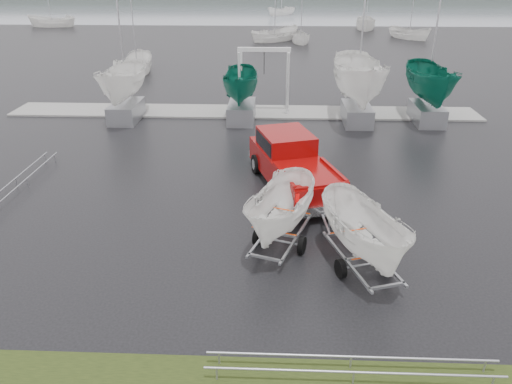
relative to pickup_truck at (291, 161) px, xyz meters
name	(u,v)px	position (x,y,z in m)	size (l,w,h in m)	color
ground_plane	(224,199)	(-2.79, -1.55, -1.14)	(120.00, 120.00, 0.00)	black
lake	(269,4)	(-2.79, 98.45, -1.15)	(300.00, 300.00, 0.00)	gray
dock	(244,112)	(-2.79, 11.45, -1.09)	(30.00, 3.00, 0.12)	#979691
pickup_truck	(291,161)	(0.00, 0.00, 0.00)	(4.15, 6.97, 2.19)	#800707
trailer_hitched	(369,190)	(2.10, -6.50, 1.65)	(2.23, 3.79, 5.16)	#999BA1
trailer_parked	(283,172)	(-0.44, -5.14, 1.64)	(2.29, 3.79, 5.14)	#999BA1
boat_hoist	(264,71)	(-1.50, 11.45, 1.53)	(3.30, 2.18, 4.12)	silver
keelboat_0	(121,60)	(-9.90, 9.45, 2.53)	(2.32, 3.20, 10.49)	#999BA1
keelboat_1	(241,68)	(-2.81, 9.65, 2.06)	(2.05, 3.20, 6.56)	#999BA1
keelboat_2	(363,45)	(4.18, 9.45, 3.45)	(2.89, 3.20, 11.07)	#999BA1
keelboat_3	(435,58)	(8.43, 9.75, 2.69)	(2.42, 3.20, 10.59)	#999BA1
mast_rack_0	(21,179)	(-11.79, -0.55, -0.79)	(0.56, 6.50, 0.06)	#999BA1
mast_rack_2	(353,364)	(1.21, -11.05, -0.79)	(7.00, 0.56, 0.06)	#999BA1
moored_boat_0	(138,72)	(-12.96, 23.77, -1.14)	(2.62, 2.68, 11.14)	white
moored_boat_1	(275,41)	(-1.03, 42.96, -1.14)	(3.67, 3.65, 11.43)	white
moored_boat_2	(300,43)	(2.07, 41.49, -1.14)	(2.27, 2.32, 10.72)	white
moored_boat_3	(365,29)	(11.84, 54.78, -1.14)	(3.05, 3.11, 11.60)	white
moored_boat_4	(52,27)	(-34.03, 55.78, -1.14)	(2.78, 2.71, 11.49)	white
moored_boat_5	(281,15)	(-0.04, 74.19, -1.14)	(3.29, 3.28, 11.05)	white
moored_boat_6	(409,39)	(15.82, 45.60, -1.14)	(3.36, 3.38, 11.15)	white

